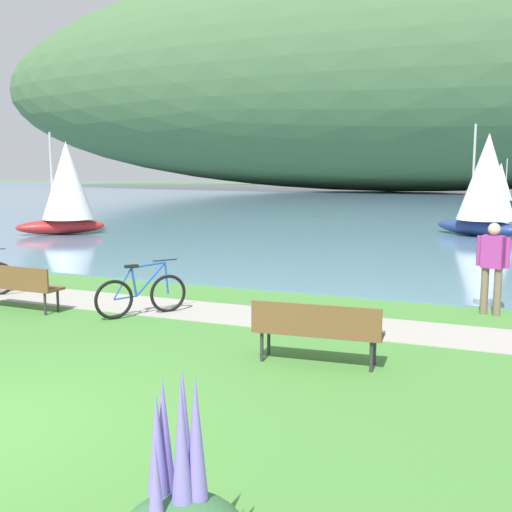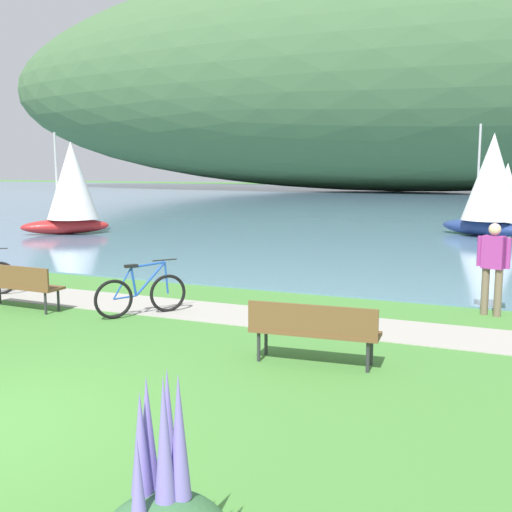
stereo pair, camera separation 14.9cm
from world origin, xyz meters
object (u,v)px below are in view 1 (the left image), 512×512
at_px(park_bench_near_camera, 317,328).
at_px(park_bench_further_along, 17,283).
at_px(sailboat_nearest_to_shore, 66,187).
at_px(bicycle_leaning_near_bench, 142,294).
at_px(sailboat_toward_hillside, 501,184).
at_px(sailboat_mid_bay, 486,184).
at_px(person_at_shoreline, 492,263).

height_order(park_bench_near_camera, park_bench_further_along, same).
bearing_deg(park_bench_near_camera, sailboat_nearest_to_shore, 139.23).
distance_m(bicycle_leaning_near_bench, sailboat_toward_hillside, 36.39).
bearing_deg(sailboat_nearest_to_shore, park_bench_near_camera, -40.77).
bearing_deg(sailboat_nearest_to_shore, sailboat_toward_hillside, 57.98).
xyz_separation_m(park_bench_near_camera, sailboat_nearest_to_shore, (-14.30, 12.33, 1.43)).
distance_m(park_bench_further_along, sailboat_mid_bay, 18.58).
relative_size(park_bench_further_along, sailboat_toward_hillside, 0.56).
height_order(person_at_shoreline, sailboat_mid_bay, sailboat_mid_bay).
bearing_deg(sailboat_toward_hillside, park_bench_further_along, -101.92).
bearing_deg(park_bench_near_camera, sailboat_mid_bay, 85.71).
height_order(park_bench_near_camera, sailboat_nearest_to_shore, sailboat_nearest_to_shore).
relative_size(park_bench_near_camera, park_bench_further_along, 1.01).
height_order(park_bench_near_camera, sailboat_toward_hillside, sailboat_toward_hillside).
relative_size(person_at_shoreline, sailboat_nearest_to_shore, 0.42).
distance_m(sailboat_mid_bay, sailboat_toward_hillside, 19.65).
bearing_deg(sailboat_nearest_to_shore, person_at_shoreline, -26.69).
xyz_separation_m(sailboat_mid_bay, sailboat_toward_hillside, (0.11, 19.64, -0.51)).
distance_m(park_bench_near_camera, sailboat_toward_hillside, 37.57).
height_order(bicycle_leaning_near_bench, sailboat_toward_hillside, sailboat_toward_hillside).
xyz_separation_m(park_bench_further_along, sailboat_nearest_to_shore, (-8.04, 11.33, 1.43)).
bearing_deg(sailboat_nearest_to_shore, sailboat_mid_bay, 19.54).
bearing_deg(person_at_shoreline, sailboat_toward_hillside, 91.12).
height_order(park_bench_further_along, sailboat_toward_hillside, sailboat_toward_hillside).
bearing_deg(park_bench_further_along, bicycle_leaning_near_bench, 12.41).
bearing_deg(sailboat_toward_hillside, sailboat_mid_bay, -90.31).
bearing_deg(park_bench_near_camera, sailboat_toward_hillside, 87.79).
bearing_deg(park_bench_further_along, person_at_shoreline, 20.20).
distance_m(person_at_shoreline, sailboat_mid_bay, 13.87).
relative_size(park_bench_near_camera, sailboat_mid_bay, 0.42).
bearing_deg(park_bench_near_camera, park_bench_further_along, 170.90).
bearing_deg(sailboat_mid_bay, park_bench_further_along, -114.25).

